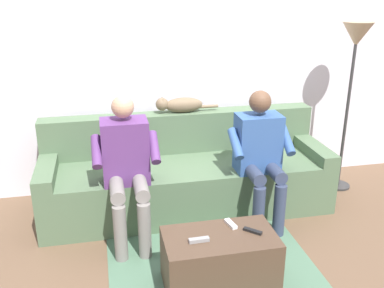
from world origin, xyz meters
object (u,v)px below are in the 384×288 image
coffee_table (220,260)px  remote_black (253,231)px  person_right_seated (126,162)px  cat_on_backrest (180,105)px  floor_lamp (355,50)px  person_left_seated (260,151)px  remote_gray (199,240)px  remote_white (231,224)px  couch (186,176)px

coffee_table → remote_black: size_ratio=5.81×
person_right_seated → cat_on_backrest: 0.90m
cat_on_backrest → remote_black: bearing=99.1°
floor_lamp → person_left_seated: bearing=23.8°
person_left_seated → remote_gray: size_ratio=8.49×
person_right_seated → floor_lamp: 2.33m
coffee_table → cat_on_backrest: (0.00, -1.44, 0.71)m
cat_on_backrest → remote_black: (-0.23, 1.44, -0.51)m
remote_black → remote_white: size_ratio=1.04×
floor_lamp → couch: bearing=2.2°
person_left_seated → remote_black: bearing=67.1°
coffee_table → remote_gray: size_ratio=5.61×
couch → person_left_seated: person_left_seated is taller
cat_on_backrest → remote_white: 1.42m
couch → floor_lamp: (-1.61, -0.06, 1.09)m
person_left_seated → remote_black: 0.88m
remote_gray → couch: bearing=81.5°
person_left_seated → floor_lamp: size_ratio=0.70×
remote_gray → remote_white: size_ratio=1.07×
cat_on_backrest → remote_white: (-0.11, 1.32, -0.51)m
couch → floor_lamp: floor_lamp is taller
cat_on_backrest → remote_black: size_ratio=4.51×
remote_gray → remote_white: 0.30m
person_right_seated → remote_black: (-0.78, 0.77, -0.26)m
coffee_table → floor_lamp: size_ratio=0.46×
remote_white → person_right_seated: bearing=-146.7°
cat_on_backrest → remote_gray: 1.57m
person_left_seated → floor_lamp: bearing=-156.2°
remote_black → remote_white: (0.12, -0.12, 0.00)m
remote_black → remote_white: remote_white is taller
remote_black → remote_gray: remote_gray is taller
cat_on_backrest → coffee_table: bearing=90.1°
coffee_table → person_left_seated: person_left_seated is taller
person_right_seated → remote_gray: size_ratio=8.61×
remote_black → couch: bearing=-35.0°
remote_white → floor_lamp: (-1.50, -1.12, 0.99)m
coffee_table → floor_lamp: floor_lamp is taller
couch → remote_white: bearing=95.8°
remote_black → person_right_seated: bearing=-0.6°
cat_on_backrest → floor_lamp: (-1.61, 0.20, 0.48)m
floor_lamp → cat_on_backrest: bearing=-7.0°
coffee_table → remote_white: (-0.11, -0.12, 0.20)m
person_right_seated → remote_gray: person_right_seated is taller
couch → person_left_seated: 0.77m
remote_gray → floor_lamp: size_ratio=0.08×
couch → person_right_seated: 0.78m
coffee_table → person_right_seated: (0.55, -0.77, 0.46)m
person_left_seated → couch: bearing=-35.9°
coffee_table → cat_on_backrest: size_ratio=1.29×
person_right_seated → remote_white: (-0.66, 0.65, -0.26)m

